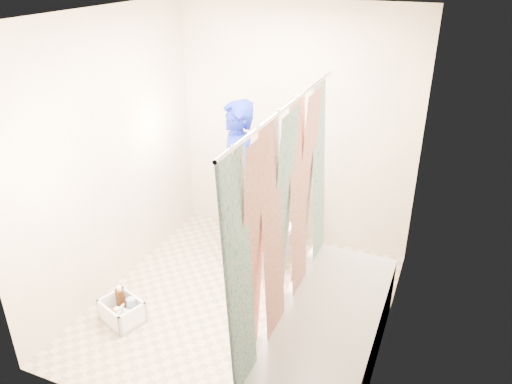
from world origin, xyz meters
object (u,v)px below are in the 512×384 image
at_px(toilet, 273,225).
at_px(plumber, 237,183).
at_px(bathtub, 325,340).
at_px(cleaning_caddy, 123,312).

relative_size(toilet, plumber, 0.51).
xyz_separation_m(toilet, plumber, (-0.36, -0.03, 0.39)).
distance_m(bathtub, cleaning_caddy, 1.68).
distance_m(toilet, cleaning_caddy, 1.59).
height_order(bathtub, cleaning_caddy, bathtub).
bearing_deg(bathtub, plumber, 136.44).
bearing_deg(toilet, cleaning_caddy, -116.83).
xyz_separation_m(bathtub, plumber, (-1.22, 1.16, 0.53)).
bearing_deg(toilet, bathtub, -49.88).
distance_m(bathtub, plumber, 1.76).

